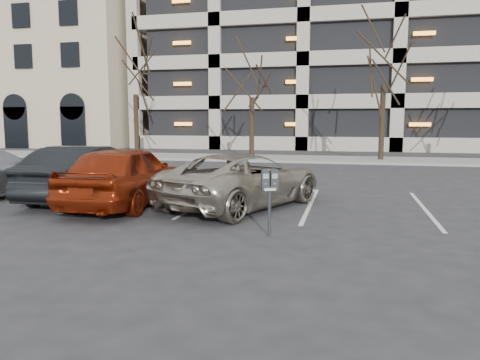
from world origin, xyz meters
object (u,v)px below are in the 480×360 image
at_px(suv_silver, 243,180).
at_px(car_red, 126,175).
at_px(car_dark, 87,173).
at_px(tree_b, 252,59).
at_px(tree_c, 385,37).
at_px(parking_meter, 270,186).
at_px(tree_a, 134,56).

relative_size(suv_silver, car_red, 1.17).
distance_m(suv_silver, car_dark, 4.42).
xyz_separation_m(car_red, car_dark, (-1.48, 0.62, -0.04)).
relative_size(tree_b, tree_c, 0.86).
xyz_separation_m(suv_silver, car_dark, (-4.42, 0.08, 0.06)).
distance_m(tree_c, parking_meter, 18.37).
bearing_deg(parking_meter, car_red, 127.66).
xyz_separation_m(tree_b, tree_c, (7.00, 0.00, 0.92)).
bearing_deg(tree_b, car_dark, -96.60).
distance_m(tree_c, car_dark, 17.70).
relative_size(tree_c, parking_meter, 7.14).
relative_size(suv_silver, car_dark, 1.19).
bearing_deg(tree_a, tree_b, 0.00).
bearing_deg(parking_meter, tree_c, 56.84).
bearing_deg(parking_meter, car_dark, 129.36).
bearing_deg(car_dark, suv_silver, 177.90).
bearing_deg(suv_silver, car_dark, 22.28).
height_order(tree_b, suv_silver, tree_b).
bearing_deg(tree_c, suv_silver, -106.39).
distance_m(tree_b, suv_silver, 15.46).
distance_m(suv_silver, car_red, 2.99).
distance_m(tree_c, suv_silver, 16.10).
xyz_separation_m(tree_b, parking_meter, (3.91, -17.26, -4.57)).
height_order(tree_a, car_dark, tree_a).
xyz_separation_m(tree_a, tree_c, (14.00, 0.00, 0.53)).
height_order(tree_a, tree_c, tree_c).
bearing_deg(parking_meter, suv_silver, 89.11).
height_order(tree_b, parking_meter, tree_b).
height_order(tree_a, tree_b, tree_a).
bearing_deg(car_red, car_dark, -24.36).
xyz_separation_m(parking_meter, car_red, (-4.09, 2.30, -0.17)).
bearing_deg(tree_a, tree_c, 0.00).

